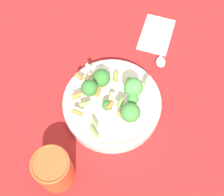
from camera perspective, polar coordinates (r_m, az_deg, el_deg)
ground_plane at (r=0.82m, az=0.00°, el=-1.69°), size 3.00×3.00×0.00m
bowl at (r=0.80m, az=0.00°, el=-1.05°), size 0.25×0.25×0.04m
pasta_salad at (r=0.73m, az=0.55°, el=0.82°), size 0.19×0.18×0.09m
cup at (r=0.72m, az=-10.58°, el=-12.73°), size 0.08×0.08×0.11m
napkin at (r=0.95m, az=8.12°, el=11.46°), size 0.11×0.15×0.01m
spoon at (r=0.90m, az=8.85°, el=8.53°), size 0.04×0.18×0.01m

